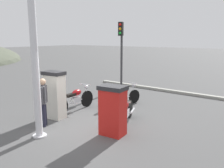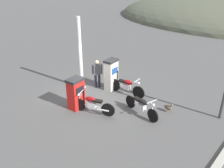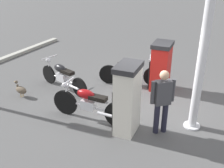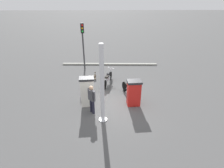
{
  "view_description": "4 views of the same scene",
  "coord_description": "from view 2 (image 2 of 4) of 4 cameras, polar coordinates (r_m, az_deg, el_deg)",
  "views": [
    {
      "loc": [
        -5.47,
        -5.12,
        2.84
      ],
      "look_at": [
        1.24,
        -0.29,
        1.21
      ],
      "focal_mm": 37.95,
      "sensor_mm": 36.0,
      "label": 1
    },
    {
      "loc": [
        7.3,
        -7.71,
        5.78
      ],
      "look_at": [
        0.96,
        0.07,
        1.04
      ],
      "focal_mm": 38.38,
      "sensor_mm": 36.0,
      "label": 2
    },
    {
      "loc": [
        -2.18,
        6.21,
        3.78
      ],
      "look_at": [
        0.81,
        0.28,
        0.61
      ],
      "focal_mm": 43.33,
      "sensor_mm": 36.0,
      "label": 3
    },
    {
      "loc": [
        -8.77,
        0.11,
        5.67
      ],
      "look_at": [
        0.83,
        -0.09,
        0.85
      ],
      "focal_mm": 29.42,
      "sensor_mm": 36.0,
      "label": 4
    }
  ],
  "objects": [
    {
      "name": "canopy_support_pole",
      "position": [
        12.55,
        -7.58,
        6.73
      ],
      "size": [
        0.4,
        0.4,
        3.82
      ],
      "color": "silver",
      "rests_on": "ground"
    },
    {
      "name": "fuel_pump_near",
      "position": [
        11.01,
        -8.57,
        -2.21
      ],
      "size": [
        0.6,
        0.8,
        1.48
      ],
      "color": "red",
      "rests_on": "ground"
    },
    {
      "name": "motorcycle_extra",
      "position": [
        10.59,
        7.11,
        -5.08
      ],
      "size": [
        2.0,
        0.78,
        0.94
      ],
      "color": "black",
      "rests_on": "ground"
    },
    {
      "name": "wandering_duck",
      "position": [
        11.12,
        13.24,
        -5.42
      ],
      "size": [
        0.48,
        0.23,
        0.48
      ],
      "color": "brown",
      "rests_on": "ground"
    },
    {
      "name": "motorcycle_far_pump",
      "position": [
        12.22,
        3.51,
        -0.54
      ],
      "size": [
        2.16,
        0.56,
        0.97
      ],
      "color": "black",
      "rests_on": "ground"
    },
    {
      "name": "ground_plane",
      "position": [
        12.09,
        -3.72,
        -3.37
      ],
      "size": [
        120.0,
        120.0,
        0.0
      ],
      "primitive_type": "plane",
      "color": "#4C4C4C"
    },
    {
      "name": "motorcycle_near_pump",
      "position": [
        10.65,
        -4.74,
        -4.72
      ],
      "size": [
        1.94,
        0.83,
        0.95
      ],
      "color": "black",
      "rests_on": "ground"
    },
    {
      "name": "attendant_person",
      "position": [
        12.83,
        -3.54,
        2.81
      ],
      "size": [
        0.49,
        0.44,
        1.57
      ],
      "color": "#1E1E2D",
      "rests_on": "ground"
    },
    {
      "name": "fuel_pump_far",
      "position": [
        12.62,
        -0.2,
        2.28
      ],
      "size": [
        0.55,
        0.79,
        1.69
      ],
      "color": "silver",
      "rests_on": "ground"
    }
  ]
}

